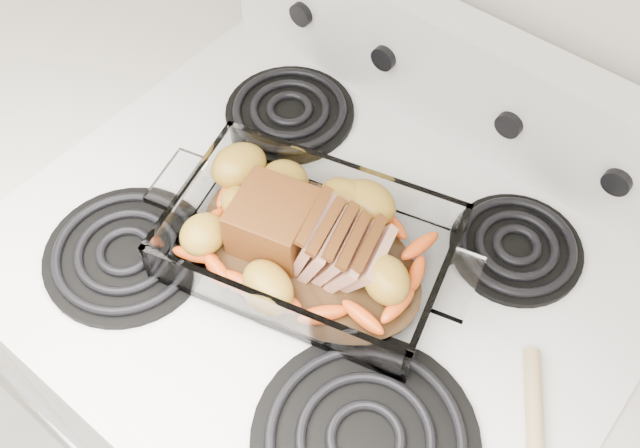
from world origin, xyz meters
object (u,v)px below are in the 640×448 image
Objects in this scene: counter_left at (82,208)px; baking_dish at (310,248)px; pork_roast at (298,228)px; electric_range at (322,389)px.

baking_dish reaches higher than counter_left.
pork_roast reaches higher than baking_dish.
counter_left is 0.83m from pork_roast.
counter_left is at bearing -179.90° from electric_range.
electric_range is 0.67m from counter_left.
electric_range is 1.20× the size of counter_left.
baking_dish is at bearing -106.44° from electric_range.
pork_roast is (0.64, -0.02, 0.52)m from counter_left.
counter_left is at bearing 163.69° from baking_dish.
counter_left is 2.75× the size of baking_dish.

